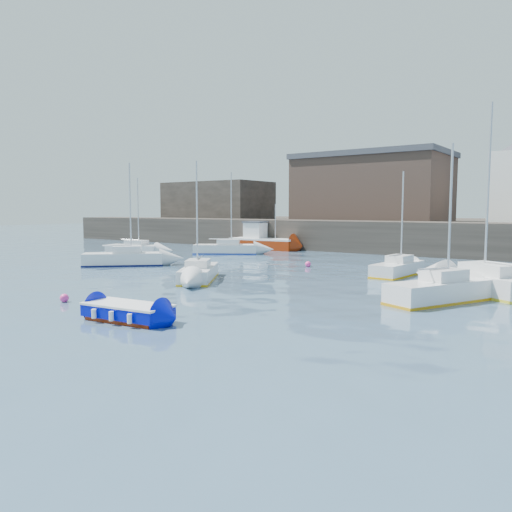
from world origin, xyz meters
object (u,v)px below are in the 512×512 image
Objects in this scene: sailboat_d at (496,284)px; sailboat_e at (134,249)px; buoy_mid at (410,303)px; buoy_far at (308,267)px; buoy_near at (64,302)px; blue_dinghy at (128,311)px; sailboat_c at (440,290)px; sailboat_f at (398,268)px; sailboat_a at (124,258)px; sailboat_h at (226,249)px; fishing_boat at (262,241)px; sailboat_b at (199,272)px.

sailboat_d is 1.32× the size of sailboat_e.
sailboat_e reaches higher than buoy_mid.
buoy_mid is 0.97× the size of buoy_far.
blue_dinghy is at bearing -9.24° from buoy_near.
sailboat_c is 14.56m from buoy_far.
sailboat_d reaches higher than sailboat_f.
sailboat_h is (-0.02, 11.93, -0.04)m from sailboat_a.
sailboat_d is (25.17, -16.52, -0.34)m from fishing_boat.
sailboat_c is at bearing -58.88° from sailboat_f.
sailboat_f is (-4.74, 7.85, -0.08)m from sailboat_c.
blue_dinghy is 0.39× the size of sailboat_d.
sailboat_f is at bearing 121.12° from sailboat_c.
sailboat_f is at bearing 19.21° from sailboat_a.
buoy_mid is at bearing -32.97° from sailboat_h.
sailboat_b is (-5.11, 9.59, 0.08)m from blue_dinghy.
blue_dinghy is at bearing -63.63° from fishing_boat.
sailboat_f is at bearing -6.75° from buoy_far.
sailboat_h reaches higher than buoy_near.
buoy_near is (9.43, -23.10, -0.49)m from sailboat_h.
sailboat_c is 1.00× the size of sailboat_e.
sailboat_b is 1.06× the size of sailboat_f.
buoy_mid is at bearing -18.11° from sailboat_e.
sailboat_c reaches higher than buoy_near.
sailboat_a is 13.57m from buoy_far.
sailboat_f is at bearing -1.60° from sailboat_e.
sailboat_a is 1.07× the size of sailboat_e.
sailboat_h is at bearing 112.20° from buoy_near.
sailboat_e is at bearing 138.78° from blue_dinghy.
sailboat_a is 9.94m from sailboat_b.
sailboat_c is at bearing -3.54° from sailboat_a.
sailboat_f is 7.01m from buoy_far.
sailboat_f is 16.17× the size of buoy_mid.
sailboat_b is 12.47m from sailboat_f.
sailboat_a is 23.19m from sailboat_c.
sailboat_a is 22.31m from buoy_mid.
sailboat_d is 14.48m from buoy_far.
fishing_boat is 18.45× the size of buoy_near.
sailboat_e is 25.55m from sailboat_f.
sailboat_h is (7.12, 4.81, 0.03)m from sailboat_e.
fishing_boat is 1.05× the size of sailboat_b.
sailboat_a is 10.08m from sailboat_e.
sailboat_e is at bearing -121.41° from fishing_boat.
buoy_far is (18.59, 0.11, -0.46)m from sailboat_e.
buoy_mid is (29.30, -9.58, -0.46)m from sailboat_e.
buoy_near is (-15.45, -12.96, -0.56)m from sailboat_d.
sailboat_b is at bearing -29.74° from sailboat_e.
fishing_boat is 0.79× the size of sailboat_d.
sailboat_d reaches higher than buoy_near.
blue_dinghy is at bearing -58.38° from sailboat_h.
sailboat_c is at bearing -36.58° from buoy_far.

